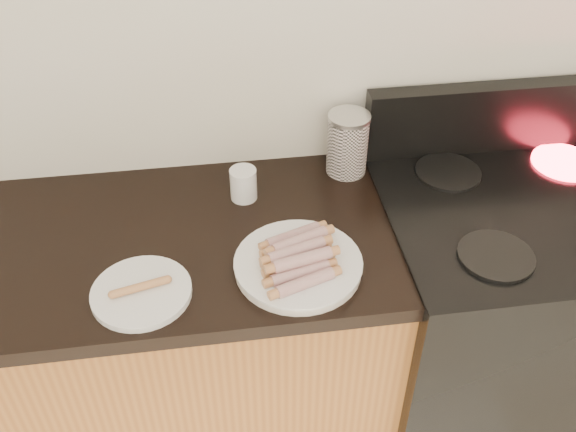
{
  "coord_description": "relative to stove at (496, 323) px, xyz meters",
  "views": [
    {
      "loc": [
        -0.03,
        0.48,
        1.95
      ],
      "look_at": [
        0.13,
        1.62,
        1.0
      ],
      "focal_mm": 40.0,
      "sensor_mm": 36.0,
      "label": 1
    }
  ],
  "objects": [
    {
      "name": "wall_back",
      "position": [
        -0.78,
        0.32,
        0.84
      ],
      "size": [
        4.0,
        0.04,
        2.6
      ],
      "primitive_type": "cube",
      "color": "silver",
      "rests_on": "ground"
    },
    {
      "name": "main_plate",
      "position": [
        -0.63,
        -0.13,
        0.45
      ],
      "size": [
        0.38,
        0.38,
        0.02
      ],
      "primitive_type": "cylinder",
      "rotation": [
        0.0,
        0.0,
        0.34
      ],
      "color": "white",
      "rests_on": "counter_slab"
    },
    {
      "name": "mug",
      "position": [
        -0.74,
        0.16,
        0.49
      ],
      "size": [
        0.07,
        0.07,
        0.09
      ],
      "primitive_type": "cylinder",
      "rotation": [
        0.0,
        0.0,
        0.04
      ],
      "color": "white",
      "rests_on": "counter_slab"
    },
    {
      "name": "stove_panel",
      "position": [
        0.0,
        0.28,
        0.55
      ],
      "size": [
        0.76,
        0.06,
        0.2
      ],
      "primitive_type": "cube",
      "color": "black",
      "rests_on": "stove"
    },
    {
      "name": "side_plate",
      "position": [
        -0.99,
        -0.17,
        0.45
      ],
      "size": [
        0.29,
        0.29,
        0.02
      ],
      "primitive_type": "cylinder",
      "rotation": [
        0.0,
        0.0,
        -0.35
      ],
      "color": "white",
      "rests_on": "counter_slab"
    },
    {
      "name": "burner_near_left",
      "position": [
        -0.17,
        -0.17,
        0.46
      ],
      "size": [
        0.18,
        0.18,
        0.01
      ],
      "primitive_type": "cylinder",
      "color": "black",
      "rests_on": "stove"
    },
    {
      "name": "hotdog_pile",
      "position": [
        -0.63,
        -0.13,
        0.49
      ],
      "size": [
        0.14,
        0.22,
        0.05
      ],
      "rotation": [
        0.0,
        0.0,
        0.28
      ],
      "color": "brown",
      "rests_on": "main_plate"
    },
    {
      "name": "burner_far_left",
      "position": [
        -0.17,
        0.17,
        0.46
      ],
      "size": [
        0.18,
        0.18,
        0.01
      ],
      "primitive_type": "cylinder",
      "color": "black",
      "rests_on": "stove"
    },
    {
      "name": "plain_sausages",
      "position": [
        -0.99,
        -0.17,
        0.47
      ],
      "size": [
        0.12,
        0.05,
        0.02
      ],
      "rotation": [
        0.0,
        0.0,
        0.25
      ],
      "color": "#CC8647",
      "rests_on": "side_plate"
    },
    {
      "name": "canister",
      "position": [
        -0.44,
        0.24,
        0.53
      ],
      "size": [
        0.11,
        0.11,
        0.18
      ],
      "rotation": [
        0.0,
        0.0,
        -0.33
      ],
      "color": "white",
      "rests_on": "counter_slab"
    },
    {
      "name": "stove",
      "position": [
        0.0,
        0.0,
        0.0
      ],
      "size": [
        0.76,
        0.65,
        0.91
      ],
      "color": "black",
      "rests_on": "floor"
    },
    {
      "name": "burner_far_right",
      "position": [
        0.17,
        0.17,
        0.46
      ],
      "size": [
        0.18,
        0.18,
        0.01
      ],
      "primitive_type": "cylinder",
      "color": "#FF1E2D",
      "rests_on": "stove"
    }
  ]
}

